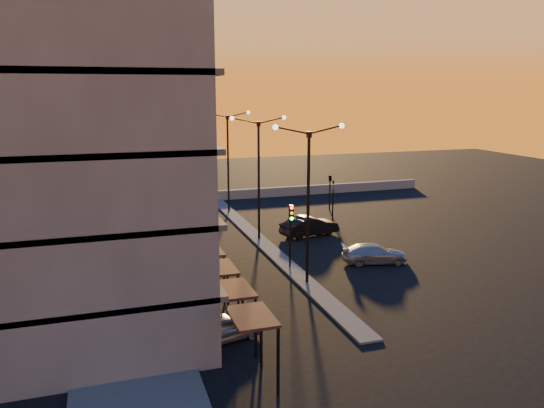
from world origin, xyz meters
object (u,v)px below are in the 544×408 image
(car_sedan, at_px, (310,226))
(car_wagon, at_px, (375,253))
(car_hatchback, at_px, (223,327))
(streetlamp_mid, at_px, (259,168))
(traffic_light_main, at_px, (291,226))

(car_sedan, bearing_deg, car_wagon, 179.82)
(car_hatchback, distance_m, car_wagon, 14.55)
(streetlamp_mid, xyz_separation_m, car_wagon, (5.81, -7.65, -4.95))
(traffic_light_main, relative_size, car_hatchback, 1.14)
(streetlamp_mid, bearing_deg, traffic_light_main, -90.00)
(traffic_light_main, bearing_deg, car_wagon, -5.13)
(streetlamp_mid, distance_m, car_wagon, 10.81)
(streetlamp_mid, bearing_deg, car_sedan, 0.41)
(car_wagon, bearing_deg, streetlamp_mid, 50.74)
(car_hatchback, height_order, car_wagon, car_wagon)
(car_hatchback, xyz_separation_m, car_sedan, (10.61, 15.58, 0.15))
(traffic_light_main, distance_m, car_wagon, 6.25)
(streetlamp_mid, height_order, car_hatchback, streetlamp_mid)
(streetlamp_mid, height_order, traffic_light_main, streetlamp_mid)
(car_hatchback, xyz_separation_m, car_wagon, (12.21, 7.90, 0.00))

